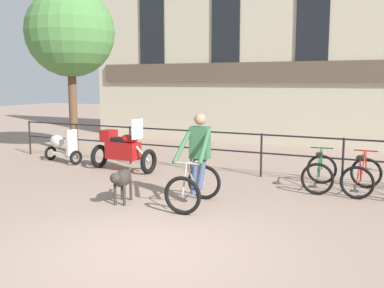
{
  "coord_description": "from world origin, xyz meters",
  "views": [
    {
      "loc": [
        3.17,
        -5.05,
        2.31
      ],
      "look_at": [
        -0.7,
        2.86,
        1.05
      ],
      "focal_mm": 42.0,
      "sensor_mm": 36.0,
      "label": 1
    }
  ],
  "objects_px": {
    "parked_motorcycle": "(123,149)",
    "parked_bicycle_near_lamp": "(320,173)",
    "parked_bicycle_mid_left": "(362,176)",
    "cyclist_with_bike": "(197,164)",
    "parked_scooter": "(62,146)",
    "dog": "(122,179)"
  },
  "relations": [
    {
      "from": "parked_bicycle_near_lamp",
      "to": "parked_scooter",
      "type": "height_order",
      "value": "parked_scooter"
    },
    {
      "from": "parked_motorcycle",
      "to": "parked_scooter",
      "type": "height_order",
      "value": "parked_motorcycle"
    },
    {
      "from": "parked_motorcycle",
      "to": "parked_bicycle_mid_left",
      "type": "height_order",
      "value": "parked_motorcycle"
    },
    {
      "from": "dog",
      "to": "parked_motorcycle",
      "type": "relative_size",
      "value": 0.58
    },
    {
      "from": "cyclist_with_bike",
      "to": "dog",
      "type": "xyz_separation_m",
      "value": [
        -1.3,
        -0.54,
        -0.3
      ]
    },
    {
      "from": "parked_motorcycle",
      "to": "parked_bicycle_near_lamp",
      "type": "bearing_deg",
      "value": -84.11
    },
    {
      "from": "parked_scooter",
      "to": "parked_motorcycle",
      "type": "bearing_deg",
      "value": -83.01
    },
    {
      "from": "parked_bicycle_near_lamp",
      "to": "dog",
      "type": "bearing_deg",
      "value": 36.2
    },
    {
      "from": "cyclist_with_bike",
      "to": "parked_bicycle_near_lamp",
      "type": "height_order",
      "value": "cyclist_with_bike"
    },
    {
      "from": "dog",
      "to": "parked_scooter",
      "type": "relative_size",
      "value": 0.76
    },
    {
      "from": "cyclist_with_bike",
      "to": "dog",
      "type": "bearing_deg",
      "value": -162.22
    },
    {
      "from": "dog",
      "to": "parked_scooter",
      "type": "distance_m",
      "value": 4.9
    },
    {
      "from": "dog",
      "to": "parked_bicycle_near_lamp",
      "type": "relative_size",
      "value": 0.87
    },
    {
      "from": "cyclist_with_bike",
      "to": "parked_bicycle_mid_left",
      "type": "distance_m",
      "value": 3.51
    },
    {
      "from": "cyclist_with_bike",
      "to": "parked_motorcycle",
      "type": "distance_m",
      "value": 3.69
    },
    {
      "from": "dog",
      "to": "parked_bicycle_near_lamp",
      "type": "bearing_deg",
      "value": 25.6
    },
    {
      "from": "parked_bicycle_near_lamp",
      "to": "parked_bicycle_mid_left",
      "type": "bearing_deg",
      "value": 174.6
    },
    {
      "from": "dog",
      "to": "cyclist_with_bike",
      "type": "bearing_deg",
      "value": 6.52
    },
    {
      "from": "cyclist_with_bike",
      "to": "parked_motorcycle",
      "type": "height_order",
      "value": "cyclist_with_bike"
    },
    {
      "from": "cyclist_with_bike",
      "to": "parked_bicycle_mid_left",
      "type": "relative_size",
      "value": 1.47
    },
    {
      "from": "parked_motorcycle",
      "to": "parked_bicycle_near_lamp",
      "type": "height_order",
      "value": "parked_motorcycle"
    },
    {
      "from": "dog",
      "to": "parked_motorcycle",
      "type": "xyz_separation_m",
      "value": [
        -1.77,
        2.57,
        0.1
      ]
    }
  ]
}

